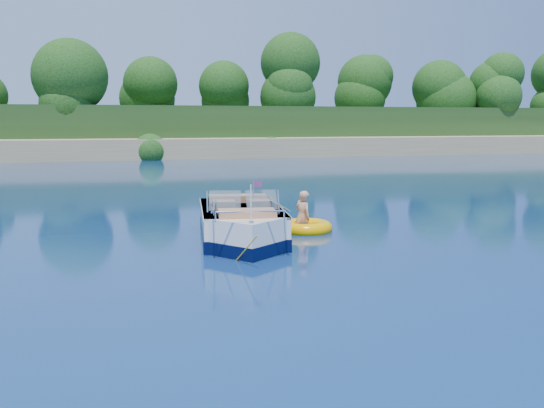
# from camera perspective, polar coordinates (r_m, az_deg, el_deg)

# --- Properties ---
(ground) EXTENTS (160.00, 160.00, 0.00)m
(ground) POSITION_cam_1_polar(r_m,az_deg,el_deg) (11.27, 5.85, -6.60)
(ground) COLOR #0B1C4F
(ground) RESTS_ON ground
(shoreline) EXTENTS (170.00, 59.00, 6.00)m
(shoreline) POSITION_cam_1_polar(r_m,az_deg,el_deg) (74.02, -12.98, 6.20)
(shoreline) COLOR #8C7051
(shoreline) RESTS_ON ground
(treeline) EXTENTS (150.00, 7.12, 8.19)m
(treeline) POSITION_cam_1_polar(r_m,az_deg,el_deg) (51.37, -11.64, 10.72)
(treeline) COLOR black
(treeline) RESTS_ON ground
(motorboat) EXTENTS (2.37, 5.26, 1.76)m
(motorboat) POSITION_cam_1_polar(r_m,az_deg,el_deg) (14.17, -2.81, -2.17)
(motorboat) COLOR white
(motorboat) RESTS_ON ground
(tow_tube) EXTENTS (1.71, 1.71, 0.36)m
(tow_tube) POSITION_cam_1_polar(r_m,az_deg,el_deg) (15.53, 3.22, -2.23)
(tow_tube) COLOR #F4AA00
(tow_tube) RESTS_ON ground
(boy) EXTENTS (0.61, 0.82, 1.47)m
(boy) POSITION_cam_1_polar(r_m,az_deg,el_deg) (15.53, 2.81, -2.57)
(boy) COLOR tan
(boy) RESTS_ON ground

